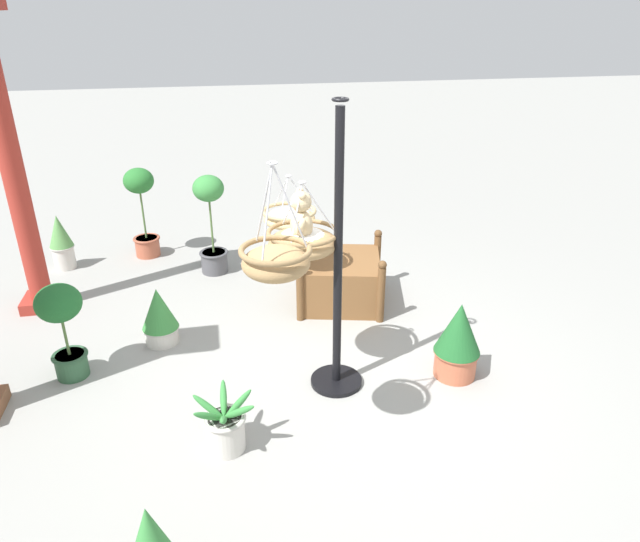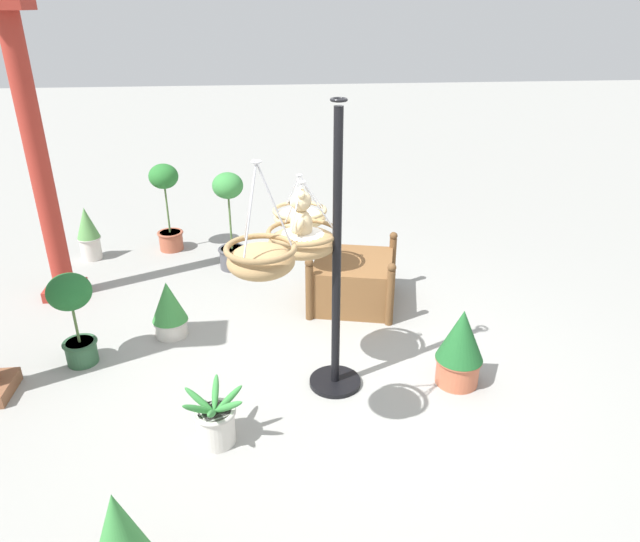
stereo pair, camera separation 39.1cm
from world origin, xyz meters
The scene contains 15 objects.
ground_plane centered at (0.00, 0.00, 0.00)m, with size 40.00×40.00×0.00m, color gray.
display_pole_central centered at (-0.13, -0.03, 0.73)m, with size 0.44×0.44×2.38m.
hanging_basket_with_teddy centered at (0.02, 0.22, 1.28)m, with size 0.57×0.57×0.60m.
teddy_bear centered at (0.02, 0.24, 1.46)m, with size 0.29×0.25×0.41m.
hanging_basket_left_high centered at (-0.93, 0.55, 1.56)m, with size 0.45×0.45×0.72m.
hanging_basket_right_low centered at (1.12, 0.17, 1.09)m, with size 0.53×0.53×0.52m.
greenhouse_pillar_right centered at (1.82, 2.77, 1.46)m, with size 0.41×0.41×3.01m.
wooden_planter_box centered at (1.33, -0.40, 0.27)m, with size 1.10×1.08×0.68m.
potted_plant_fern_front centered at (-0.75, 0.94, 0.19)m, with size 0.51×0.47×0.46m.
potted_plant_flowering_red centered at (2.84, 2.74, 0.35)m, with size 0.29×0.29×0.68m.
potted_plant_tall_leafy centered at (0.84, 1.48, 0.29)m, with size 0.35×0.35×0.57m.
potted_plant_bushy_green centered at (0.43, 2.22, 0.54)m, with size 0.38×0.38×0.88m.
potted_plant_small_succulent centered at (-0.21, -1.07, 0.36)m, with size 0.40×0.40×0.70m.
potted_plant_conical_shrub centered at (2.37, 0.93, 0.65)m, with size 0.36×0.36×1.20m.
potted_plant_trailing_ivy centered at (3.04, 1.76, 0.66)m, with size 0.37×0.37×1.15m.
Camera 2 is at (-4.14, 0.51, 2.97)m, focal length 32.12 mm.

